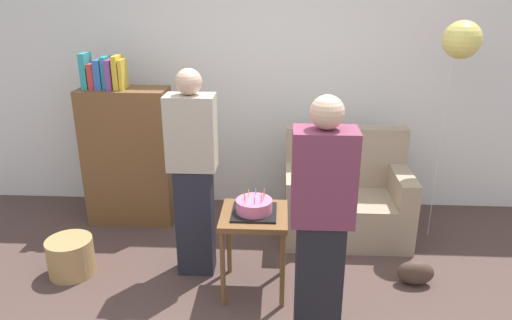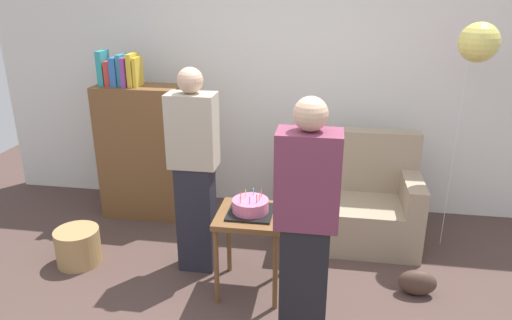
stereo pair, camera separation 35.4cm
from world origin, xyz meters
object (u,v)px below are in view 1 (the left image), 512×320
(balloon_bunch, at_px, (461,40))
(side_table, at_px, (254,226))
(person_blowing_candles, at_px, (193,174))
(handbag, at_px, (416,273))
(bookshelf, at_px, (128,153))
(birthday_cake, at_px, (254,207))
(couch, at_px, (346,199))
(wicker_basket, at_px, (71,257))
(person_holding_cake, at_px, (321,229))

(balloon_bunch, bearing_deg, side_table, -149.24)
(person_blowing_candles, xyz_separation_m, balloon_bunch, (2.10, 0.74, 0.92))
(balloon_bunch, bearing_deg, handbag, -114.93)
(side_table, height_order, person_blowing_candles, person_blowing_candles)
(bookshelf, height_order, birthday_cake, bookshelf)
(couch, bearing_deg, person_blowing_candles, -151.39)
(wicker_basket, relative_size, balloon_bunch, 0.19)
(birthday_cake, height_order, wicker_basket, birthday_cake)
(couch, bearing_deg, bookshelf, 175.13)
(couch, distance_m, wicker_basket, 2.39)
(couch, xyz_separation_m, bookshelf, (-2.04, 0.17, 0.35))
(side_table, bearing_deg, bookshelf, 138.99)
(side_table, height_order, birthday_cake, birthday_cake)
(handbag, bearing_deg, wicker_basket, 179.90)
(handbag, relative_size, balloon_bunch, 0.15)
(couch, xyz_separation_m, person_holding_cake, (-0.36, -1.50, 0.49))
(birthday_cake, relative_size, balloon_bunch, 0.17)
(handbag, bearing_deg, couch, 119.48)
(wicker_basket, bearing_deg, birthday_cake, -4.86)
(birthday_cake, height_order, balloon_bunch, balloon_bunch)
(couch, distance_m, birthday_cake, 1.26)
(couch, height_order, person_blowing_candles, person_blowing_candles)
(couch, relative_size, balloon_bunch, 0.58)
(birthday_cake, relative_size, person_holding_cake, 0.20)
(person_blowing_candles, relative_size, handbag, 5.82)
(handbag, bearing_deg, side_table, -174.45)
(handbag, distance_m, balloon_bunch, 1.90)
(person_blowing_candles, height_order, wicker_basket, person_blowing_candles)
(bookshelf, height_order, person_holding_cake, person_holding_cake)
(bookshelf, xyz_separation_m, person_blowing_candles, (0.78, -0.86, 0.15))
(balloon_bunch, bearing_deg, wicker_basket, -164.73)
(couch, distance_m, bookshelf, 2.08)
(person_holding_cake, height_order, wicker_basket, person_holding_cake)
(bookshelf, relative_size, birthday_cake, 5.04)
(person_blowing_candles, distance_m, handbag, 1.86)
(person_blowing_candles, bearing_deg, birthday_cake, -32.08)
(couch, relative_size, birthday_cake, 3.44)
(balloon_bunch, bearing_deg, bookshelf, 177.56)
(wicker_basket, bearing_deg, person_blowing_candles, 6.25)
(side_table, relative_size, balloon_bunch, 0.33)
(couch, relative_size, wicker_basket, 3.06)
(couch, height_order, wicker_basket, couch)
(person_holding_cake, distance_m, wicker_basket, 2.13)
(person_blowing_candles, height_order, handbag, person_blowing_candles)
(couch, relative_size, person_blowing_candles, 0.67)
(bookshelf, bearing_deg, birthday_cake, -41.01)
(side_table, distance_m, handbag, 1.31)
(birthday_cake, bearing_deg, person_blowing_candles, 153.82)
(couch, relative_size, bookshelf, 0.68)
(birthday_cake, xyz_separation_m, balloon_bunch, (1.63, 0.97, 1.07))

